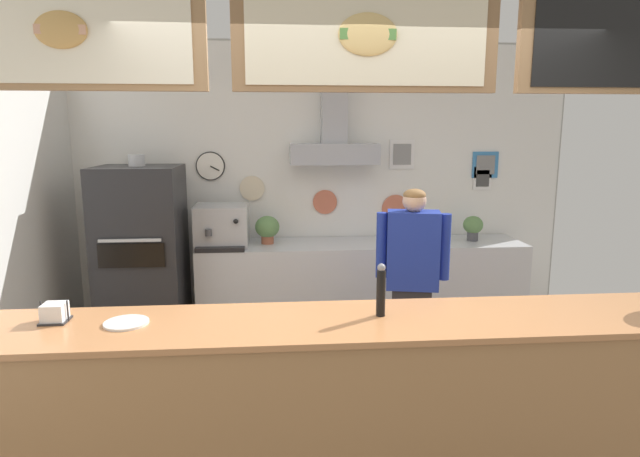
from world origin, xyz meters
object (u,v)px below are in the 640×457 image
potted_basil (473,226)px  pizza_oven (143,261)px  shop_worker (412,286)px  napkin_holder (55,313)px  condiment_plate (126,323)px  potted_thyme (267,228)px  pepper_grinder (381,290)px  espresso_machine (222,226)px  potted_oregano (428,229)px

potted_basil → pizza_oven: bearing=-175.1°
shop_worker → potted_basil: bearing=-115.0°
napkin_holder → condiment_plate: napkin_holder is taller
potted_thyme → napkin_holder: 2.62m
pepper_grinder → condiment_plate: pepper_grinder is taller
condiment_plate → pizza_oven: bearing=101.7°
pizza_oven → shop_worker: 2.39m
espresso_machine → potted_basil: bearing=0.8°
potted_thyme → napkin_holder: size_ratio=2.01×
potted_oregano → pepper_grinder: pepper_grinder is taller
pizza_oven → potted_basil: pizza_oven is taller
pizza_oven → pepper_grinder: pizza_oven is taller
potted_oregano → pepper_grinder: bearing=-111.4°
pizza_oven → potted_oregano: pizza_oven is taller
pepper_grinder → condiment_plate: (-1.25, -0.01, -0.13)m
potted_basil → condiment_plate: potted_basil is taller
pepper_grinder → napkin_holder: size_ratio=2.05×
shop_worker → potted_oregano: bearing=-99.3°
napkin_holder → pepper_grinder: bearing=-1.8°
shop_worker → pepper_grinder: size_ratio=5.76×
espresso_machine → condiment_plate: 2.42m
shop_worker → espresso_machine: bearing=-26.6°
pizza_oven → potted_oregano: size_ratio=7.37×
pizza_oven → potted_thyme: pizza_oven is taller
potted_basil → napkin_holder: size_ratio=1.83×
pepper_grinder → napkin_holder: (-1.61, 0.05, -0.09)m
pizza_oven → espresso_machine: (0.68, 0.23, 0.26)m
pepper_grinder → napkin_holder: bearing=178.2°
shop_worker → condiment_plate: 2.13m
espresso_machine → potted_thyme: espresso_machine is taller
espresso_machine → potted_oregano: (1.96, -0.01, -0.06)m
shop_worker → pepper_grinder: bearing=80.1°
napkin_holder → condiment_plate: (0.36, -0.06, -0.04)m
pepper_grinder → condiment_plate: bearing=-179.5°
pizza_oven → shop_worker: (2.19, -0.96, 0.00)m
potted_thyme → espresso_machine: bearing=-171.2°
espresso_machine → shop_worker: bearing=-38.5°
potted_basil → pepper_grinder: 2.81m
pizza_oven → condiment_plate: size_ratio=8.31×
pizza_oven → potted_thyme: size_ratio=6.68×
condiment_plate → potted_oregano: bearing=47.6°
shop_worker → potted_basil: size_ratio=6.45×
espresso_machine → potted_basil: 2.43m
shop_worker → pepper_grinder: shop_worker is taller
potted_oregano → potted_basil: (0.46, 0.04, 0.01)m
napkin_holder → condiment_plate: bearing=-9.6°
potted_oregano → pizza_oven: bearing=-175.2°
espresso_machine → napkin_holder: size_ratio=3.88×
espresso_machine → potted_thyme: 0.43m
pizza_oven → pepper_grinder: size_ratio=6.53×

